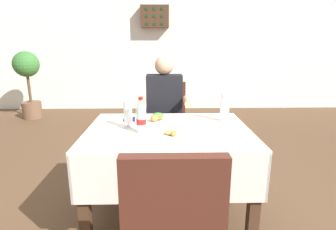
% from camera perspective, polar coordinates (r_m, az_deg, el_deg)
% --- Properties ---
extents(ground_plane, '(11.00, 11.00, 0.00)m').
position_cam_1_polar(ground_plane, '(2.28, -1.03, -22.40)').
color(ground_plane, brown).
extents(back_wall, '(11.00, 0.12, 2.92)m').
position_cam_1_polar(back_wall, '(5.89, -1.23, 15.53)').
color(back_wall, white).
rests_on(back_wall, ground).
extents(main_dining_table, '(1.21, 0.92, 0.76)m').
position_cam_1_polar(main_dining_table, '(2.10, 0.06, -7.23)').
color(main_dining_table, white).
rests_on(main_dining_table, ground).
extents(chair_far_diner_seat, '(0.44, 0.50, 0.97)m').
position_cam_1_polar(chair_far_diner_seat, '(2.91, -0.31, -1.60)').
color(chair_far_diner_seat, '#4C2319').
rests_on(chair_far_diner_seat, ground).
extents(chair_near_camera_side, '(0.44, 0.50, 0.97)m').
position_cam_1_polar(chair_near_camera_side, '(1.37, 0.89, -22.06)').
color(chair_near_camera_side, '#4C2319').
rests_on(chair_near_camera_side, ground).
extents(seated_diner_far, '(0.50, 0.46, 1.26)m').
position_cam_1_polar(seated_diner_far, '(2.77, -0.76, 0.88)').
color(seated_diner_far, '#282D42').
rests_on(seated_diner_far, ground).
extents(plate_near_camera, '(0.23, 0.23, 0.04)m').
position_cam_1_polar(plate_near_camera, '(1.89, 0.47, -3.99)').
color(plate_near_camera, white).
rests_on(plate_near_camera, main_dining_table).
extents(plate_far_diner, '(0.25, 0.25, 0.06)m').
position_cam_1_polar(plate_far_diner, '(2.24, -2.13, -0.74)').
color(plate_far_diner, white).
rests_on(plate_far_diner, main_dining_table).
extents(beer_glass_left, '(0.07, 0.07, 0.20)m').
position_cam_1_polar(beer_glass_left, '(2.06, -8.37, 0.33)').
color(beer_glass_left, white).
rests_on(beer_glass_left, main_dining_table).
extents(beer_glass_middle, '(0.07, 0.07, 0.23)m').
position_cam_1_polar(beer_glass_middle, '(2.26, 11.78, 1.57)').
color(beer_glass_middle, white).
rests_on(beer_glass_middle, main_dining_table).
extents(cola_bottle_primary, '(0.07, 0.07, 0.26)m').
position_cam_1_polar(cola_bottle_primary, '(1.93, -5.64, -0.49)').
color(cola_bottle_primary, silver).
rests_on(cola_bottle_primary, main_dining_table).
extents(napkin_cutlery_set, '(0.18, 0.19, 0.01)m').
position_cam_1_polar(napkin_cutlery_set, '(2.30, -7.17, -0.82)').
color(napkin_cutlery_set, '#231E4C').
rests_on(napkin_cutlery_set, main_dining_table).
extents(potted_plant_corner, '(0.46, 0.46, 1.24)m').
position_cam_1_polar(potted_plant_corner, '(5.68, -27.28, 7.02)').
color(potted_plant_corner, brown).
rests_on(potted_plant_corner, ground).
extents(wall_bottle_rack, '(0.56, 0.21, 0.42)m').
position_cam_1_polar(wall_bottle_rack, '(5.76, -2.79, 19.91)').
color(wall_bottle_rack, '#472D1E').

